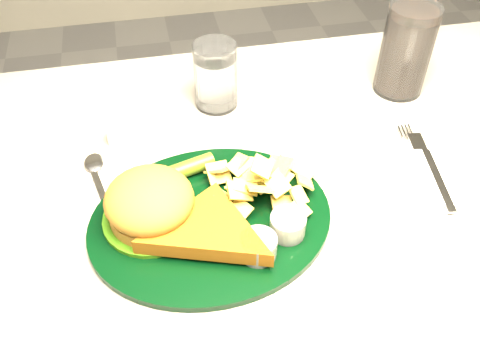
% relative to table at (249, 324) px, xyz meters
% --- Properties ---
extents(table, '(1.20, 0.80, 0.75)m').
position_rel_table_xyz_m(table, '(0.00, 0.00, 0.00)').
color(table, gray).
rests_on(table, ground).
extents(dinner_plate, '(0.37, 0.32, 0.08)m').
position_rel_table_xyz_m(dinner_plate, '(-0.07, -0.05, 0.41)').
color(dinner_plate, black).
rests_on(dinner_plate, table).
extents(water_glass, '(0.07, 0.07, 0.12)m').
position_rel_table_xyz_m(water_glass, '(-0.01, 0.22, 0.43)').
color(water_glass, white).
rests_on(water_glass, table).
extents(cola_glass, '(0.09, 0.09, 0.16)m').
position_rel_table_xyz_m(cola_glass, '(0.32, 0.20, 0.46)').
color(cola_glass, black).
rests_on(cola_glass, table).
extents(fork_napkin, '(0.16, 0.19, 0.01)m').
position_rel_table_xyz_m(fork_napkin, '(0.28, -0.03, 0.38)').
color(fork_napkin, white).
rests_on(fork_napkin, table).
extents(spoon, '(0.07, 0.15, 0.01)m').
position_rel_table_xyz_m(spoon, '(-0.22, 0.04, 0.38)').
color(spoon, white).
rests_on(spoon, table).
extents(ramekin, '(0.05, 0.05, 0.03)m').
position_rel_table_xyz_m(ramekin, '(-0.18, 0.16, 0.39)').
color(ramekin, white).
rests_on(ramekin, table).
extents(wrapped_straw, '(0.21, 0.09, 0.01)m').
position_rel_table_xyz_m(wrapped_straw, '(-0.05, 0.13, 0.38)').
color(wrapped_straw, white).
rests_on(wrapped_straw, table).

